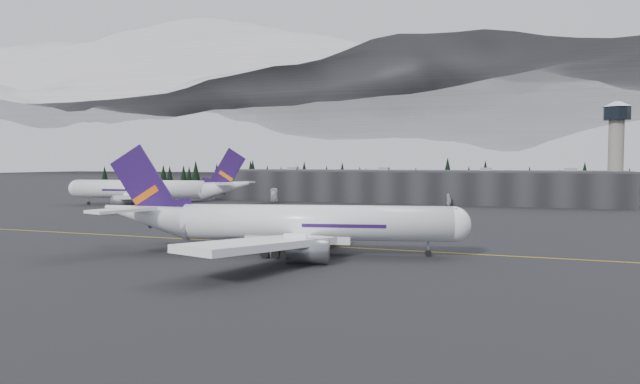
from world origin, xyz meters
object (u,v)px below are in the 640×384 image
(jet_parked, at_px, (155,190))
(gse_vehicle_a, at_px, (274,201))
(control_tower, at_px, (616,141))
(terminal, at_px, (408,186))
(gse_vehicle_b, at_px, (449,204))
(jet_main, at_px, (283,223))

(jet_parked, xyz_separation_m, gse_vehicle_a, (33.24, 29.82, -5.07))
(control_tower, height_order, jet_parked, control_tower)
(terminal, distance_m, gse_vehicle_b, 26.18)
(jet_parked, bearing_deg, gse_vehicle_b, -167.12)
(gse_vehicle_a, bearing_deg, jet_main, -83.20)
(jet_main, height_order, jet_parked, jet_parked)
(control_tower, xyz_separation_m, gse_vehicle_a, (-122.80, -27.96, -22.60))
(gse_vehicle_a, height_order, gse_vehicle_b, gse_vehicle_a)
(gse_vehicle_b, bearing_deg, gse_vehicle_a, -102.75)
(terminal, relative_size, control_tower, 4.24)
(jet_parked, height_order, gse_vehicle_b, jet_parked)
(jet_parked, bearing_deg, gse_vehicle_a, -145.63)
(control_tower, relative_size, gse_vehicle_a, 6.52)
(jet_parked, height_order, gse_vehicle_a, jet_parked)
(control_tower, xyz_separation_m, jet_main, (-70.02, -140.57, -18.06))
(terminal, bearing_deg, control_tower, 2.29)
(control_tower, distance_m, jet_main, 158.08)
(gse_vehicle_a, relative_size, gse_vehicle_b, 1.30)
(jet_parked, bearing_deg, jet_main, 128.58)
(jet_main, distance_m, jet_parked, 119.39)
(control_tower, distance_m, gse_vehicle_a, 127.96)
(terminal, distance_m, jet_parked, 97.82)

